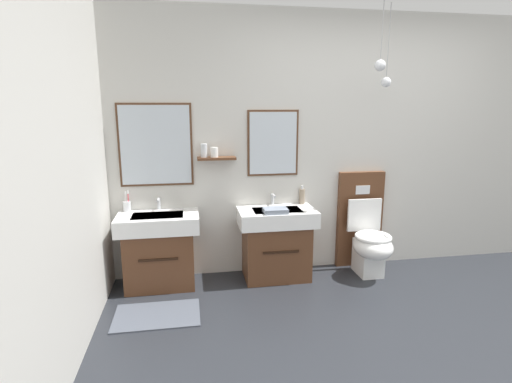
% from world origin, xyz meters
% --- Properties ---
extents(ground_plane, '(6.41, 4.82, 0.10)m').
position_xyz_m(ground_plane, '(0.00, 0.00, -0.05)').
color(ground_plane, '#23262B').
rests_on(ground_plane, ground).
extents(wall_back, '(5.21, 0.53, 2.55)m').
position_xyz_m(wall_back, '(-0.02, 1.75, 1.28)').
color(wall_back, beige).
rests_on(wall_back, ground).
extents(wall_left, '(0.12, 3.62, 2.55)m').
position_xyz_m(wall_left, '(-2.55, 0.00, 1.27)').
color(wall_left, beige).
rests_on(wall_left, ground).
extents(bath_mat, '(0.68, 0.44, 0.01)m').
position_xyz_m(bath_mat, '(-2.04, 0.92, 0.01)').
color(bath_mat, '#474C56').
rests_on(bath_mat, ground).
extents(vanity_sink_left, '(0.74, 0.47, 0.69)m').
position_xyz_m(vanity_sink_left, '(-2.04, 1.50, 0.37)').
color(vanity_sink_left, '#56331E').
rests_on(vanity_sink_left, ground).
extents(tap_on_left_sink, '(0.03, 0.13, 0.11)m').
position_xyz_m(tap_on_left_sink, '(-2.04, 1.66, 0.76)').
color(tap_on_left_sink, silver).
rests_on(tap_on_left_sink, vanity_sink_left).
extents(vanity_sink_right, '(0.74, 0.47, 0.69)m').
position_xyz_m(vanity_sink_right, '(-0.93, 1.50, 0.37)').
color(vanity_sink_right, '#56331E').
rests_on(vanity_sink_right, ground).
extents(tap_on_right_sink, '(0.03, 0.13, 0.11)m').
position_xyz_m(tap_on_right_sink, '(-0.93, 1.66, 0.76)').
color(tap_on_right_sink, silver).
rests_on(tap_on_right_sink, vanity_sink_right).
extents(toilet, '(0.48, 0.62, 1.00)m').
position_xyz_m(toilet, '(-0.00, 1.49, 0.38)').
color(toilet, '#56331E').
rests_on(toilet, ground).
extents(toothbrush_cup, '(0.07, 0.07, 0.20)m').
position_xyz_m(toothbrush_cup, '(-2.32, 1.65, 0.75)').
color(toothbrush_cup, silver).
rests_on(toothbrush_cup, vanity_sink_left).
extents(soap_dispenser, '(0.06, 0.06, 0.19)m').
position_xyz_m(soap_dispenser, '(-0.63, 1.66, 0.77)').
color(soap_dispenser, gray).
rests_on(soap_dispenser, vanity_sink_right).
extents(folded_hand_towel, '(0.22, 0.16, 0.04)m').
position_xyz_m(folded_hand_towel, '(-0.97, 1.37, 0.71)').
color(folded_hand_towel, gray).
rests_on(folded_hand_towel, vanity_sink_right).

